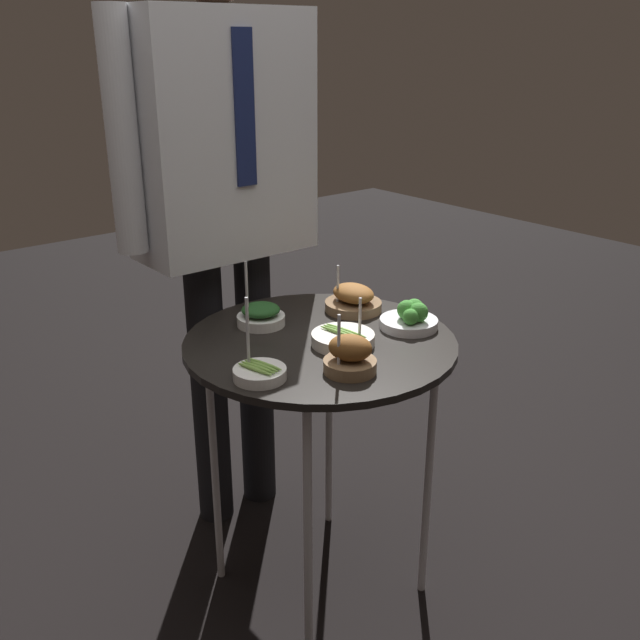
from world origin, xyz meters
TOP-DOWN VIEW (x-y plane):
  - ground_plane at (0.00, 0.00)m, footprint 8.00×8.00m
  - serving_cart at (0.00, 0.00)m, footprint 0.66×0.66m
  - bowl_asparagus_front_right at (0.02, -0.06)m, footprint 0.15×0.15m
  - bowl_spinach_mid_left at (-0.06, 0.17)m, footprint 0.12×0.12m
  - bowl_broccoli_mid_right at (0.22, -0.09)m, footprint 0.15×0.15m
  - bowl_roast_front_left at (0.19, 0.10)m, footprint 0.15×0.15m
  - bowl_roast_center at (-0.06, -0.18)m, footprint 0.12×0.12m
  - bowl_asparagus_front_center at (-0.24, -0.08)m, footprint 0.11×0.11m
  - waiter_figure at (0.03, 0.45)m, footprint 0.64×0.24m

SIDE VIEW (x-z plane):
  - ground_plane at x=0.00m, z-range 0.00..0.00m
  - serving_cart at x=0.00m, z-range 0.31..1.05m
  - bowl_asparagus_front_right at x=0.02m, z-range 0.69..0.81m
  - bowl_asparagus_front_center at x=-0.24m, z-range 0.66..0.84m
  - bowl_spinach_mid_left at x=-0.06m, z-range 0.68..0.85m
  - bowl_broccoli_mid_right at x=0.22m, z-range 0.73..0.80m
  - bowl_roast_front_left at x=0.19m, z-range 0.70..0.83m
  - bowl_roast_center at x=-0.06m, z-range 0.70..0.84m
  - waiter_figure at x=0.03m, z-range 0.23..1.95m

